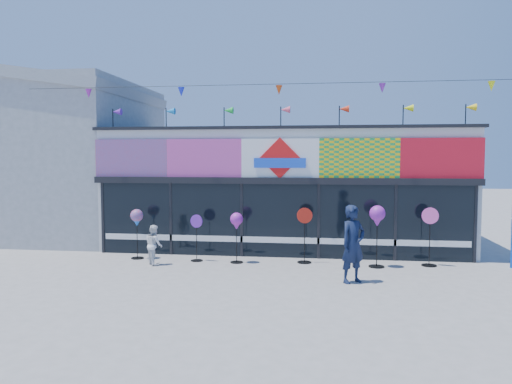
% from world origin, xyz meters
% --- Properties ---
extents(ground, '(80.00, 80.00, 0.00)m').
position_xyz_m(ground, '(0.00, 0.00, 0.00)').
color(ground, gray).
rests_on(ground, ground).
extents(kite_shop, '(16.00, 5.70, 5.31)m').
position_xyz_m(kite_shop, '(0.00, 5.94, 2.05)').
color(kite_shop, silver).
rests_on(kite_shop, ground).
extents(neighbour_building, '(8.18, 7.20, 6.87)m').
position_xyz_m(neighbour_building, '(-10.00, 7.00, 3.20)').
color(neighbour_building, '#A6A8AB').
rests_on(neighbour_building, ground).
extents(spinner_0, '(0.39, 0.39, 1.53)m').
position_xyz_m(spinner_0, '(-4.34, 2.62, 1.23)').
color(spinner_0, black).
rests_on(spinner_0, ground).
extents(spinner_1, '(0.39, 0.36, 1.41)m').
position_xyz_m(spinner_1, '(-2.43, 2.52, 0.74)').
color(spinner_1, black).
rests_on(spinner_1, ground).
extents(spinner_2, '(0.38, 0.38, 1.50)m').
position_xyz_m(spinner_2, '(-1.19, 2.44, 1.20)').
color(spinner_2, black).
rests_on(spinner_2, ground).
extents(spinner_3, '(0.46, 0.42, 1.64)m').
position_xyz_m(spinner_3, '(0.80, 2.70, 0.87)').
color(spinner_3, black).
rests_on(spinner_3, ground).
extents(spinner_4, '(0.45, 0.45, 1.77)m').
position_xyz_m(spinner_4, '(2.86, 2.40, 1.41)').
color(spinner_4, black).
rests_on(spinner_4, ground).
extents(spinner_5, '(0.46, 0.43, 1.69)m').
position_xyz_m(spinner_5, '(4.38, 2.76, 0.89)').
color(spinner_5, black).
rests_on(spinner_5, ground).
extents(adult_man, '(0.84, 0.81, 1.94)m').
position_xyz_m(adult_man, '(2.09, 0.53, 0.97)').
color(adult_man, '#111B37').
rests_on(adult_man, ground).
extents(child, '(0.61, 0.65, 1.17)m').
position_xyz_m(child, '(-3.54, 1.87, 0.58)').
color(child, white).
rests_on(child, ground).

